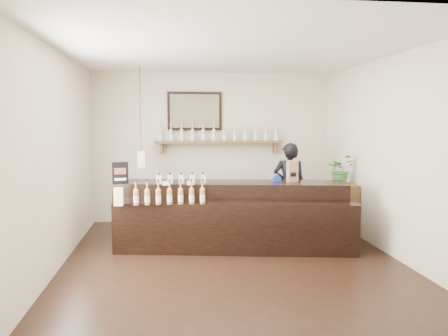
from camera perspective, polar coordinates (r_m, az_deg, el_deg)
name	(u,v)px	position (r m, az deg, el deg)	size (l,w,h in m)	color
ground	(231,258)	(6.15, 0.94, -11.73)	(5.00, 5.00, 0.00)	black
room_shell	(231,135)	(5.86, 0.97, 4.34)	(5.00, 5.00, 5.00)	beige
back_wall_decor	(206,129)	(8.20, -2.39, 5.17)	(2.66, 0.96, 1.69)	brown
counter	(231,217)	(6.59, 0.92, -6.42)	(3.52, 1.49, 1.13)	black
promo_sign	(120,173)	(6.57, -13.40, -0.64)	(0.23, 0.07, 0.32)	black
paper_bag	(292,171)	(6.72, 8.91, -0.40)	(0.16, 0.13, 0.32)	#875F41
tape_dispenser	(277,178)	(6.75, 6.88, -1.35)	(0.15, 0.08, 0.12)	#193FB5
side_cabinet	(339,209)	(7.62, 14.84, -5.16)	(0.46, 0.61, 0.85)	brown
potted_plant	(341,169)	(7.52, 14.98, -0.17)	(0.44, 0.38, 0.49)	#34722D
shopkeeper	(289,181)	(7.70, 8.52, -1.63)	(0.63, 0.41, 1.72)	black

